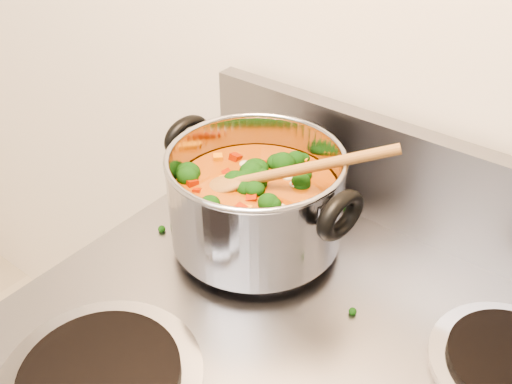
% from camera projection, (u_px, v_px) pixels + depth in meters
% --- Properties ---
extents(stockpot, '(0.30, 0.24, 0.14)m').
position_uv_depth(stockpot, '(256.00, 199.00, 0.77)').
color(stockpot, '#9D9DA5').
rests_on(stockpot, electric_range).
extents(wooden_spoon, '(0.24, 0.15, 0.10)m').
position_uv_depth(wooden_spoon, '(266.00, 176.00, 0.74)').
color(wooden_spoon, brown).
rests_on(wooden_spoon, stockpot).
extents(cooktop_crumbs, '(0.36, 0.17, 0.01)m').
position_uv_depth(cooktop_crumbs, '(270.00, 222.00, 0.85)').
color(cooktop_crumbs, black).
rests_on(cooktop_crumbs, electric_range).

